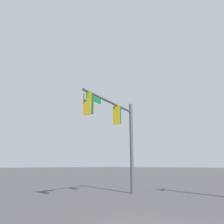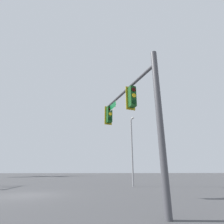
% 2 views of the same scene
% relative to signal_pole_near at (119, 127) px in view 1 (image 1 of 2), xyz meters
% --- Properties ---
extents(signal_pole_near, '(5.83, 1.70, 6.42)m').
position_rel_signal_pole_near_xyz_m(signal_pole_near, '(0.00, 0.00, 0.00)').
color(signal_pole_near, '#47474C').
rests_on(signal_pole_near, ground_plane).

